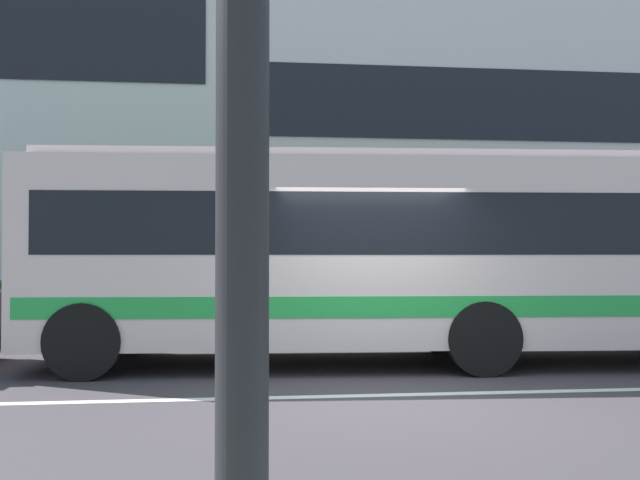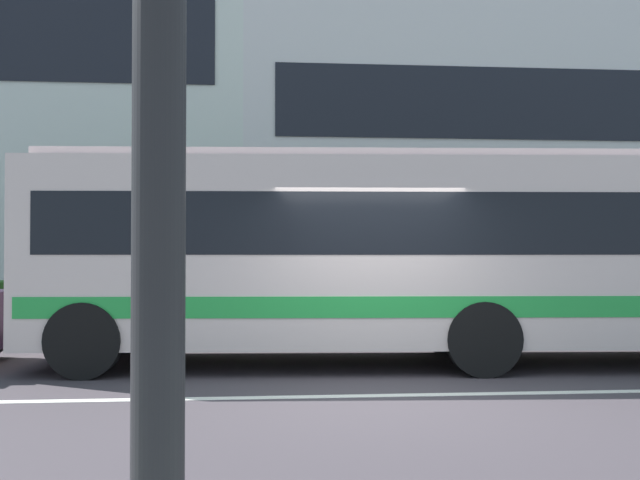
% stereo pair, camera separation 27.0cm
% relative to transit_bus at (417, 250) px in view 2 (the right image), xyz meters
% --- Properties ---
extents(ground_plane, '(160.00, 160.00, 0.00)m').
position_rel_transit_bus_xyz_m(ground_plane, '(-0.89, -2.26, -1.69)').
color(ground_plane, '#3F383E').
extents(lane_centre_line, '(60.00, 0.16, 0.01)m').
position_rel_transit_bus_xyz_m(lane_centre_line, '(-0.89, -2.26, -1.68)').
color(lane_centre_line, silver).
rests_on(lane_centre_line, ground_plane).
extents(hedge_row_far, '(21.98, 1.10, 1.10)m').
position_rel_transit_bus_xyz_m(hedge_row_far, '(2.61, 3.56, -1.14)').
color(hedge_row_far, '#244F1B').
rests_on(hedge_row_far, ground_plane).
extents(apartment_block_right, '(21.31, 10.53, 9.92)m').
position_rel_transit_bus_xyz_m(apartment_block_right, '(7.81, 13.44, 3.27)').
color(apartment_block_right, silver).
rests_on(apartment_block_right, ground_plane).
extents(transit_bus, '(11.26, 3.08, 3.06)m').
position_rel_transit_bus_xyz_m(transit_bus, '(0.00, 0.00, 0.00)').
color(transit_bus, beige).
rests_on(transit_bus, ground_plane).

